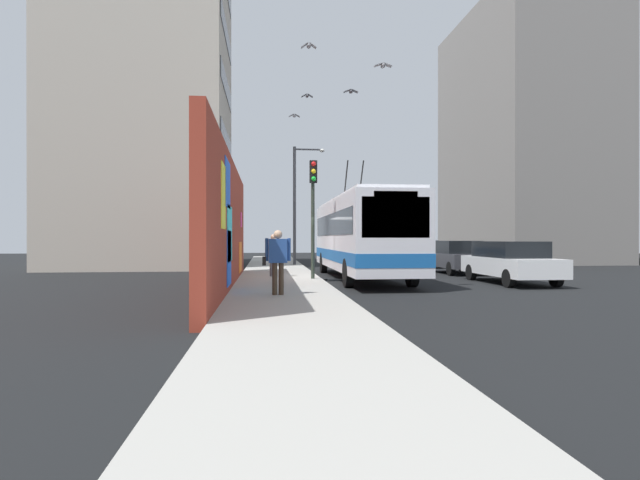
% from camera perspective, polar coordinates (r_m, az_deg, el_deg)
% --- Properties ---
extents(ground_plane, '(80.00, 80.00, 0.00)m').
position_cam_1_polar(ground_plane, '(20.39, -0.07, -4.57)').
color(ground_plane, black).
extents(sidewalk_slab, '(48.00, 3.20, 0.15)m').
position_cam_1_polar(sidewalk_slab, '(20.28, -4.59, -4.39)').
color(sidewalk_slab, '#9E9B93').
rests_on(sidewalk_slab, ground_plane).
extents(graffiti_wall, '(15.15, 0.32, 4.23)m').
position_cam_1_polar(graffiti_wall, '(16.82, -10.24, 1.62)').
color(graffiti_wall, maroon).
rests_on(graffiti_wall, ground_plane).
extents(building_far_left, '(9.28, 9.39, 20.30)m').
position_cam_1_polar(building_far_left, '(32.89, -18.95, 15.07)').
color(building_far_left, '#B2A899').
rests_on(building_far_left, ground_plane).
extents(building_far_right, '(13.87, 8.18, 18.58)m').
position_cam_1_polar(building_far_right, '(41.70, 21.73, 10.66)').
color(building_far_right, gray).
rests_on(building_far_right, ground_plane).
extents(city_bus, '(11.75, 2.53, 5.14)m').
position_cam_1_polar(city_bus, '(21.29, 4.55, 0.65)').
color(city_bus, silver).
rests_on(city_bus, ground_plane).
extents(parked_car_white, '(4.85, 1.94, 1.58)m').
position_cam_1_polar(parked_car_white, '(20.36, 20.58, -2.23)').
color(parked_car_white, white).
rests_on(parked_car_white, ground_plane).
extents(parked_car_dark_gray, '(4.13, 1.85, 1.58)m').
position_cam_1_polar(parked_car_dark_gray, '(25.23, 15.14, -1.78)').
color(parked_car_dark_gray, '#38383D').
rests_on(parked_car_dark_gray, ground_plane).
extents(parked_car_navy, '(4.70, 1.74, 1.58)m').
position_cam_1_polar(parked_car_navy, '(30.94, 11.07, -1.41)').
color(parked_car_navy, navy).
rests_on(parked_car_navy, ground_plane).
extents(pedestrian_midblock, '(0.23, 0.69, 1.72)m').
position_cam_1_polar(pedestrian_midblock, '(20.66, -5.25, -1.28)').
color(pedestrian_midblock, '#595960').
rests_on(pedestrian_midblock, sidewalk_slab).
extents(pedestrian_near_wall, '(0.24, 0.77, 1.76)m').
position_cam_1_polar(pedestrian_near_wall, '(13.87, -4.80, -1.86)').
color(pedestrian_near_wall, '#3F3326').
rests_on(pedestrian_near_wall, sidewalk_slab).
extents(traffic_light, '(0.49, 0.28, 4.52)m').
position_cam_1_polar(traffic_light, '(19.33, -0.79, 4.57)').
color(traffic_light, '#2D382D').
rests_on(traffic_light, sidewalk_slab).
extents(street_lamp, '(0.44, 1.88, 6.97)m').
position_cam_1_polar(street_lamp, '(30.10, -2.50, 4.85)').
color(street_lamp, '#4C4C51').
rests_on(street_lamp, sidewalk_slab).
extents(flying_pigeons, '(9.18, 2.83, 1.33)m').
position_cam_1_polar(flying_pigeons, '(20.93, 0.54, 16.88)').
color(flying_pigeons, slate).
extents(curbside_puddle, '(1.21, 1.21, 0.00)m').
position_cam_1_polar(curbside_puddle, '(20.65, 1.53, -4.51)').
color(curbside_puddle, black).
rests_on(curbside_puddle, ground_plane).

